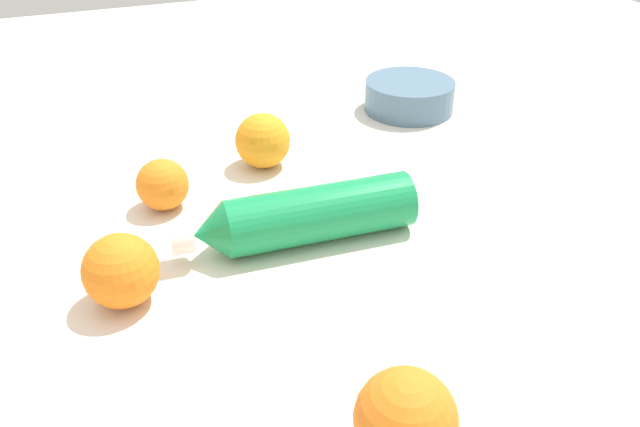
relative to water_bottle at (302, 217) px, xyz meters
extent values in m
plane|color=silver|center=(0.05, 0.00, -0.03)|extent=(2.40, 2.40, 0.00)
cylinder|color=#198C4C|center=(0.02, 0.00, 0.00)|extent=(0.23, 0.08, 0.07)
cone|color=#198C4C|center=(-0.11, 0.01, 0.00)|extent=(0.04, 0.07, 0.07)
cylinder|color=white|center=(-0.14, 0.01, 0.00)|extent=(0.03, 0.04, 0.04)
sphere|color=orange|center=(-0.21, -0.04, 0.01)|extent=(0.08, 0.08, 0.08)
sphere|color=orange|center=(-0.03, -0.31, 0.01)|extent=(0.08, 0.08, 0.08)
sphere|color=orange|center=(0.02, 0.20, 0.01)|extent=(0.08, 0.08, 0.08)
sphere|color=orange|center=(-0.14, 0.14, 0.00)|extent=(0.07, 0.07, 0.07)
cylinder|color=slate|center=(0.31, 0.31, -0.01)|extent=(0.15, 0.15, 0.05)
camera|label=1|loc=(-0.21, -0.59, 0.40)|focal=35.96mm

